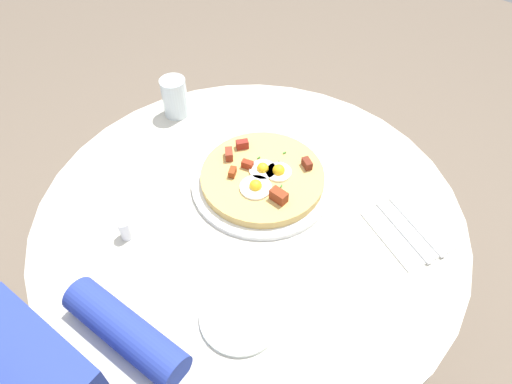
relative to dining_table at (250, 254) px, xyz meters
The scene contains 10 objects.
ground_plane 0.54m from the dining_table, ahead, with size 6.00×6.00×0.00m, color #6B5B4C.
dining_table is the anchor object (origin of this frame).
pizza_plate 0.20m from the dining_table, 162.09° to the right, with size 0.34×0.34×0.01m, color white.
breakfast_pizza 0.21m from the dining_table, 162.51° to the right, with size 0.29×0.29×0.05m.
bread_plate 0.31m from the dining_table, 33.39° to the left, with size 0.15×0.15×0.01m, color silver.
napkin 0.39m from the dining_table, 118.65° to the left, with size 0.17×0.14×0.00m, color white.
fork 0.38m from the dining_table, 116.95° to the left, with size 0.18×0.01×0.01m, color silver.
knife 0.41m from the dining_table, 120.22° to the left, with size 0.18×0.01×0.01m, color silver.
water_glass 0.46m from the dining_table, 113.37° to the right, with size 0.07×0.07×0.11m, color silver.
salt_shaker 0.33m from the dining_table, 39.56° to the right, with size 0.03×0.03×0.05m, color white.
Camera 1 is at (0.51, 0.40, 1.53)m, focal length 32.17 mm.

